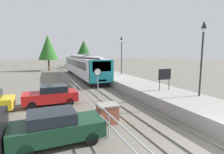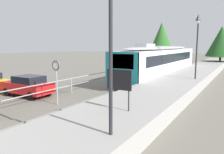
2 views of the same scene
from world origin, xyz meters
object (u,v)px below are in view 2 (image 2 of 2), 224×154
(commuter_train, at_px, (161,59))
(speed_limit_sign, at_px, (56,71))
(platform_lamp_near_end, at_px, (111,16))
(platform_lamp_mid_platform, at_px, (198,34))
(platform_notice_board, at_px, (119,81))
(parked_hatchback_red, at_px, (27,86))

(commuter_train, height_order, speed_limit_sign, commuter_train)
(commuter_train, distance_m, platform_lamp_near_end, 19.00)
(speed_limit_sign, bearing_deg, platform_lamp_mid_platform, 56.10)
(platform_notice_board, xyz_separation_m, speed_limit_sign, (-5.36, 1.53, -0.06))
(platform_notice_board, height_order, parked_hatchback_red, platform_notice_board)
(parked_hatchback_red, bearing_deg, commuter_train, 67.74)
(platform_lamp_near_end, relative_size, platform_lamp_mid_platform, 1.00)
(platform_notice_board, relative_size, parked_hatchback_red, 0.45)
(platform_lamp_near_end, relative_size, parked_hatchback_red, 1.33)
(platform_lamp_mid_platform, relative_size, speed_limit_sign, 1.91)
(parked_hatchback_red, bearing_deg, platform_lamp_mid_platform, 41.91)
(commuter_train, xyz_separation_m, platform_notice_board, (3.40, -15.70, 0.04))
(platform_lamp_mid_platform, height_order, speed_limit_sign, platform_lamp_mid_platform)
(commuter_train, relative_size, platform_notice_board, 10.49)
(platform_lamp_mid_platform, xyz_separation_m, platform_notice_board, (-1.14, -11.21, -2.44))
(commuter_train, height_order, platform_lamp_mid_platform, platform_lamp_mid_platform)
(platform_notice_board, bearing_deg, platform_lamp_mid_platform, 84.18)
(commuter_train, relative_size, platform_lamp_near_end, 3.53)
(commuter_train, xyz_separation_m, platform_lamp_near_end, (4.55, -18.28, 2.48))
(commuter_train, xyz_separation_m, platform_lamp_mid_platform, (4.55, -4.49, 2.48))
(platform_lamp_mid_platform, distance_m, speed_limit_sign, 11.92)
(platform_lamp_near_end, xyz_separation_m, parked_hatchback_red, (-10.09, 4.73, -3.83))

